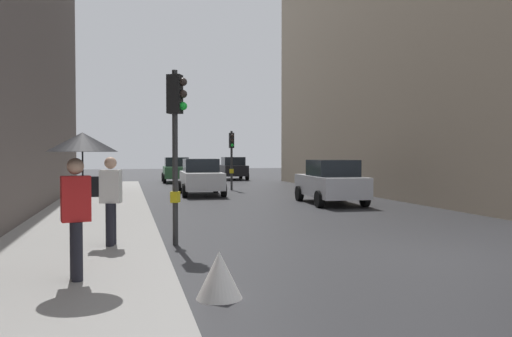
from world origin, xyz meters
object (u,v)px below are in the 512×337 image
Objects in this scene: car_green_estate at (177,170)px; warning_sign_triangle at (219,275)px; car_dark_suv at (233,168)px; car_white_compact at (201,177)px; traffic_light_near_right at (176,125)px; traffic_light_far_median at (232,149)px; car_silver_hatchback at (331,182)px; pedestrian_with_umbrella at (80,164)px; pedestrian_with_black_backpack at (108,195)px.

warning_sign_triangle is (-2.17, -28.81, -0.55)m from car_green_estate.
car_dark_suv is 14.82m from car_white_compact.
warning_sign_triangle is at bearing -87.50° from traffic_light_near_right.
traffic_light_near_right is 5.85× the size of warning_sign_triangle.
traffic_light_near_right reaches higher than warning_sign_triangle.
warning_sign_triangle is at bearing -94.32° from car_green_estate.
car_green_estate is at bearing 104.07° from traffic_light_far_median.
car_silver_hatchback and car_white_compact have the same top height.
car_green_estate is at bearing 81.74° from pedestrian_with_umbrella.
car_white_compact reaches higher than warning_sign_triangle.
car_green_estate is 0.99× the size of car_silver_hatchback.
traffic_light_near_right is 0.89× the size of car_white_compact.
traffic_light_near_right is 10.30m from car_silver_hatchback.
car_silver_hatchback is (4.48, -17.10, 0.00)m from car_green_estate.
traffic_light_far_median is 0.77× the size of car_white_compact.
pedestrian_with_umbrella is 1.21× the size of pedestrian_with_black_backpack.
car_dark_suv is at bearing 75.63° from traffic_light_near_right.
car_green_estate is at bearing -149.77° from car_dark_suv.
pedestrian_with_umbrella reaches higher than pedestrian_with_black_backpack.
pedestrian_with_black_backpack reaches higher than car_green_estate.
warning_sign_triangle is (-6.81, -31.51, -0.55)m from car_dark_suv.
car_white_compact is (0.09, -11.41, 0.00)m from car_green_estate.
car_green_estate is (-2.18, 8.71, -1.37)m from traffic_light_far_median.
car_dark_suv is at bearing 72.14° from car_white_compact.
pedestrian_with_umbrella reaches higher than car_silver_hatchback.
traffic_light_far_median reaches higher than pedestrian_with_umbrella.
car_green_estate is at bearing 81.51° from pedestrian_with_black_backpack.
traffic_light_far_median is 1.52× the size of pedestrian_with_umbrella.
pedestrian_with_black_backpack is 4.05m from warning_sign_triangle.
traffic_light_far_median is 1.84× the size of pedestrian_with_black_backpack.
pedestrian_with_umbrella is at bearing -117.24° from traffic_light_near_right.
car_white_compact is at bearing 74.38° from pedestrian_with_black_backpack.
traffic_light_far_median is at bearing 70.17° from pedestrian_with_black_backpack.
car_white_compact is at bearing 127.60° from car_silver_hatchback.
car_white_compact is 2.41× the size of pedestrian_with_black_backpack.
traffic_light_far_median is 11.75m from car_dark_suv.
traffic_light_near_right is 3.77m from pedestrian_with_umbrella.
traffic_light_far_median is at bearing 74.07° from traffic_light_near_right.
traffic_light_near_right is 0.89× the size of car_green_estate.
traffic_light_far_median reaches higher than pedestrian_with_black_backpack.
traffic_light_far_median is 9.08m from car_green_estate.
traffic_light_far_median reaches higher than car_white_compact.
car_green_estate is at bearing 85.68° from warning_sign_triangle.
car_green_estate is at bearing 104.67° from car_silver_hatchback.
car_silver_hatchback is at bearing -75.33° from car_green_estate.
traffic_light_near_right is at bearing 92.50° from warning_sign_triangle.
traffic_light_far_median is at bearing 77.77° from warning_sign_triangle.
car_white_compact is 17.02m from pedestrian_with_umbrella.
car_dark_suv reaches higher than warning_sign_triangle.
pedestrian_with_umbrella is (-8.52, -10.79, 0.96)m from car_silver_hatchback.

